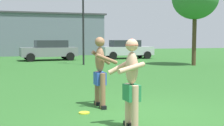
{
  "coord_description": "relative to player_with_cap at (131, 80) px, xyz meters",
  "views": [
    {
      "loc": [
        -2.69,
        -5.87,
        1.68
      ],
      "look_at": [
        -0.76,
        0.18,
        1.16
      ],
      "focal_mm": 46.9,
      "sensor_mm": 36.0,
      "label": 1
    }
  ],
  "objects": [
    {
      "name": "car_gray_mid_lot",
      "position": [
        0.31,
        18.43,
        -0.1
      ],
      "size": [
        4.45,
        2.35,
        1.58
      ],
      "color": "slate",
      "rests_on": "ground_plane"
    },
    {
      "name": "player_with_cap",
      "position": [
        0.0,
        0.0,
        0.0
      ],
      "size": [
        0.59,
        0.65,
        1.69
      ],
      "color": "black",
      "rests_on": "ground_plane"
    },
    {
      "name": "ground_plane",
      "position": [
        0.72,
        0.88,
        -0.93
      ],
      "size": [
        80.0,
        80.0,
        0.0
      ],
      "primitive_type": "plane",
      "color": "#2D6628"
    },
    {
      "name": "frisbee",
      "position": [
        -0.59,
        1.4,
        -0.91
      ],
      "size": [
        0.25,
        0.25,
        0.03
      ],
      "primitive_type": "cylinder",
      "color": "yellow",
      "rests_on": "ground_plane"
    },
    {
      "name": "car_silver_far_end",
      "position": [
        6.85,
        18.57,
        -0.1
      ],
      "size": [
        4.37,
        2.16,
        1.58
      ],
      "color": "silver",
      "rests_on": "ground_plane"
    },
    {
      "name": "outbuilding_behind_lot",
      "position": [
        0.71,
        28.05,
        1.25
      ],
      "size": [
        12.35,
        7.01,
        4.33
      ],
      "color": "slate",
      "rests_on": "ground_plane"
    },
    {
      "name": "lamp_post",
      "position": [
        2.04,
        13.69,
        2.17
      ],
      "size": [
        0.6,
        0.24,
        4.96
      ],
      "color": "black",
      "rests_on": "ground_plane"
    },
    {
      "name": "player_in_blue",
      "position": [
        -0.07,
        1.9,
        -0.02
      ],
      "size": [
        0.59,
        0.7,
        1.73
      ],
      "color": "black",
      "rests_on": "ground_plane"
    }
  ]
}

